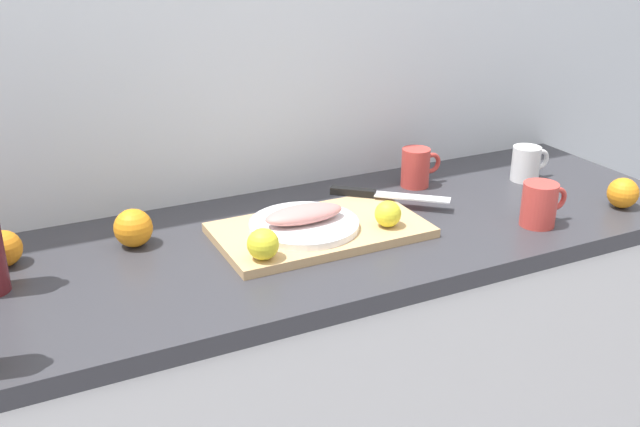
% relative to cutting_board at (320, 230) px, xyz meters
% --- Properties ---
extents(back_wall, '(3.20, 0.05, 2.50)m').
position_rel_cutting_board_xyz_m(back_wall, '(-0.08, 0.33, 0.34)').
color(back_wall, silver).
rests_on(back_wall, ground_plane).
extents(kitchen_counter, '(2.00, 0.60, 0.90)m').
position_rel_cutting_board_xyz_m(kitchen_counter, '(-0.08, 0.01, -0.46)').
color(kitchen_counter, white).
rests_on(kitchen_counter, ground_plane).
extents(cutting_board, '(0.46, 0.26, 0.02)m').
position_rel_cutting_board_xyz_m(cutting_board, '(0.00, 0.00, 0.00)').
color(cutting_board, tan).
rests_on(cutting_board, kitchen_counter).
extents(white_plate, '(0.24, 0.24, 0.01)m').
position_rel_cutting_board_xyz_m(white_plate, '(-0.04, 0.01, 0.02)').
color(white_plate, white).
rests_on(white_plate, cutting_board).
extents(fish_fillet, '(0.18, 0.08, 0.04)m').
position_rel_cutting_board_xyz_m(fish_fillet, '(-0.04, 0.01, 0.04)').
color(fish_fillet, tan).
rests_on(fish_fillet, white_plate).
extents(chef_knife, '(0.24, 0.21, 0.02)m').
position_rel_cutting_board_xyz_m(chef_knife, '(0.19, 0.10, 0.02)').
color(chef_knife, silver).
rests_on(chef_knife, cutting_board).
extents(lemon_0, '(0.06, 0.06, 0.06)m').
position_rel_cutting_board_xyz_m(lemon_0, '(-0.17, -0.10, 0.04)').
color(lemon_0, yellow).
rests_on(lemon_0, cutting_board).
extents(lemon_1, '(0.06, 0.06, 0.06)m').
position_rel_cutting_board_xyz_m(lemon_1, '(0.13, -0.07, 0.04)').
color(lemon_1, yellow).
rests_on(lemon_1, cutting_board).
extents(coffee_mug_0, '(0.11, 0.07, 0.10)m').
position_rel_cutting_board_xyz_m(coffee_mug_0, '(0.36, 0.17, 0.04)').
color(coffee_mug_0, '#CC3F38').
rests_on(coffee_mug_0, kitchen_counter).
extents(coffee_mug_1, '(0.12, 0.08, 0.10)m').
position_rel_cutting_board_xyz_m(coffee_mug_1, '(0.47, -0.17, 0.04)').
color(coffee_mug_1, '#CC3F38').
rests_on(coffee_mug_1, kitchen_counter).
extents(coffee_mug_2, '(0.11, 0.07, 0.09)m').
position_rel_cutting_board_xyz_m(coffee_mug_2, '(0.65, 0.08, 0.04)').
color(coffee_mug_2, white).
rests_on(coffee_mug_2, kitchen_counter).
extents(orange_0, '(0.08, 0.08, 0.08)m').
position_rel_cutting_board_xyz_m(orange_0, '(-0.38, 0.12, 0.03)').
color(orange_0, orange).
rests_on(orange_0, kitchen_counter).
extents(orange_1, '(0.07, 0.07, 0.07)m').
position_rel_cutting_board_xyz_m(orange_1, '(0.72, -0.18, 0.03)').
color(orange_1, orange).
rests_on(orange_1, kitchen_counter).
extents(orange_2, '(0.07, 0.07, 0.07)m').
position_rel_cutting_board_xyz_m(orange_2, '(-0.63, 0.15, 0.03)').
color(orange_2, orange).
rests_on(orange_2, kitchen_counter).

